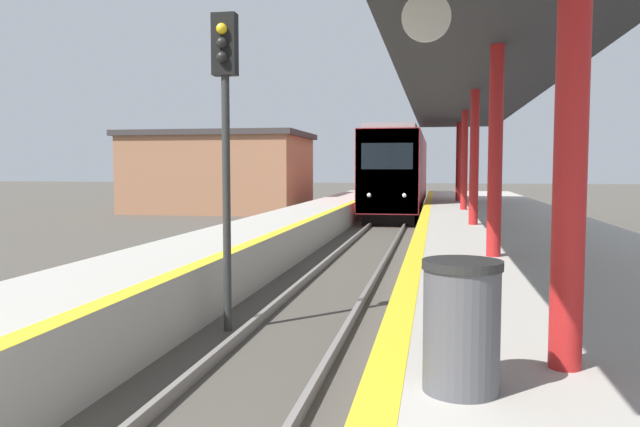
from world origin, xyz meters
TOP-DOWN VIEW (x-y plane):
  - train at (0.00, 31.96)m, footprint 2.62×16.87m
  - signal_near at (-1.08, 6.99)m, footprint 0.36×0.31m
  - station_canopy at (2.98, 15.12)m, footprint 3.70×30.36m
  - trash_bin at (2.19, 2.34)m, footprint 0.54×0.54m
  - station_building at (-10.04, 31.77)m, footprint 9.82×7.16m

SIDE VIEW (x-z plane):
  - trash_bin at x=2.19m, z-range 0.96..1.85m
  - train at x=0.00m, z-range 0.04..4.37m
  - station_building at x=-10.04m, z-range 0.01..4.46m
  - signal_near at x=-1.08m, z-range 0.93..5.65m
  - station_canopy at x=2.98m, z-range 2.65..6.42m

